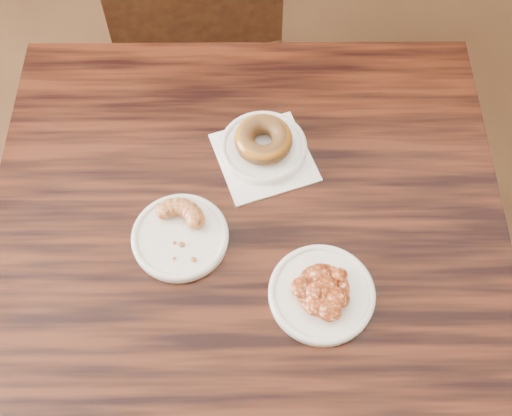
{
  "coord_description": "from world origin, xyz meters",
  "views": [
    {
      "loc": [
        -0.16,
        -0.74,
        1.74
      ],
      "look_at": [
        -0.15,
        -0.2,
        0.8
      ],
      "focal_mm": 45.0,
      "sensor_mm": 36.0,
      "label": 1
    }
  ],
  "objects_px": {
    "apple_fritter": "(323,289)",
    "cruller_fragment": "(179,231)",
    "chair_far": "(187,5)",
    "glazed_donut": "(263,140)",
    "cafe_table": "(249,313)"
  },
  "relations": [
    {
      "from": "chair_far",
      "to": "apple_fritter",
      "type": "xyz_separation_m",
      "value": [
        0.29,
        -1.01,
        0.33
      ]
    },
    {
      "from": "apple_fritter",
      "to": "cruller_fragment",
      "type": "distance_m",
      "value": 0.26
    },
    {
      "from": "chair_far",
      "to": "glazed_donut",
      "type": "distance_m",
      "value": 0.82
    },
    {
      "from": "chair_far",
      "to": "glazed_donut",
      "type": "xyz_separation_m",
      "value": [
        0.2,
        -0.71,
        0.34
      ]
    },
    {
      "from": "glazed_donut",
      "to": "chair_far",
      "type": "bearing_deg",
      "value": 105.86
    },
    {
      "from": "chair_far",
      "to": "apple_fritter",
      "type": "relative_size",
      "value": 7.3
    },
    {
      "from": "glazed_donut",
      "to": "cruller_fragment",
      "type": "height_order",
      "value": "glazed_donut"
    },
    {
      "from": "cafe_table",
      "to": "glazed_donut",
      "type": "xyz_separation_m",
      "value": [
        0.03,
        0.18,
        0.41
      ]
    },
    {
      "from": "glazed_donut",
      "to": "apple_fritter",
      "type": "relative_size",
      "value": 0.87
    },
    {
      "from": "chair_far",
      "to": "glazed_donut",
      "type": "relative_size",
      "value": 8.36
    },
    {
      "from": "apple_fritter",
      "to": "cruller_fragment",
      "type": "height_order",
      "value": "cruller_fragment"
    },
    {
      "from": "chair_far",
      "to": "cruller_fragment",
      "type": "relative_size",
      "value": 8.12
    },
    {
      "from": "chair_far",
      "to": "glazed_donut",
      "type": "bearing_deg",
      "value": 92.25
    },
    {
      "from": "cafe_table",
      "to": "glazed_donut",
      "type": "bearing_deg",
      "value": 80.45
    },
    {
      "from": "chair_far",
      "to": "glazed_donut",
      "type": "height_order",
      "value": "chair_far"
    }
  ]
}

